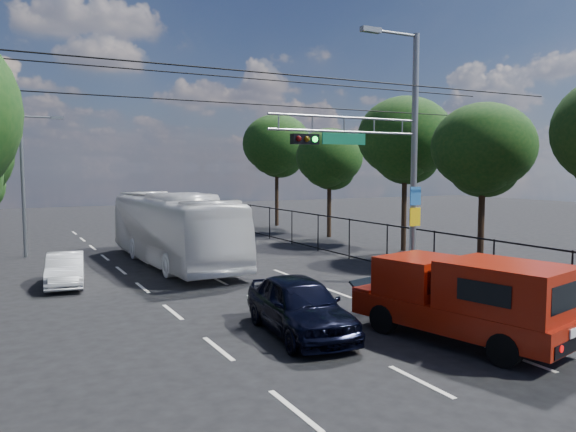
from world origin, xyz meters
TOP-DOWN VIEW (x-y plane):
  - ground at (0.00, 0.00)m, footprint 120.00×120.00m
  - lane_markings at (-0.00, 14.00)m, footprint 6.12×38.00m
  - signal_mast at (5.28, 7.99)m, footprint 6.43×0.39m
  - streetlight_left at (-6.33, 22.00)m, footprint 2.09×0.22m
  - utility_wires at (0.00, 8.83)m, footprint 22.00×5.04m
  - fence_right at (7.60, 12.17)m, footprint 0.06×34.03m
  - tree_right_b at (11.22, 9.02)m, footprint 4.50×4.50m
  - tree_right_c at (11.82, 15.02)m, footprint 5.10×5.10m
  - tree_right_d at (11.42, 22.02)m, footprint 4.32×4.32m
  - tree_right_e at (11.62, 30.02)m, footprint 5.28×5.28m
  - red_pickup at (2.81, 1.61)m, footprint 3.36×6.16m
  - navy_hatchback at (-0.62, 4.12)m, footprint 2.38×4.81m
  - white_bus at (-0.46, 16.62)m, footprint 3.14×11.99m
  - white_van at (-5.50, 13.74)m, footprint 1.81×3.90m

SIDE VIEW (x-z plane):
  - ground at x=0.00m, z-range 0.00..0.00m
  - lane_markings at x=0.00m, z-range 0.00..0.01m
  - white_van at x=-5.50m, z-range 0.00..1.24m
  - navy_hatchback at x=-0.62m, z-range 0.00..1.58m
  - fence_right at x=7.60m, z-range 0.03..2.03m
  - red_pickup at x=2.81m, z-range 0.07..2.25m
  - white_bus at x=-0.46m, z-range 0.00..3.32m
  - streetlight_left at x=-6.33m, z-range 0.40..7.48m
  - tree_right_d at x=11.42m, z-range 1.34..8.36m
  - tree_right_b at x=11.22m, z-range 1.40..8.71m
  - signal_mast at x=5.28m, z-range 0.49..9.99m
  - tree_right_c at x=11.82m, z-range 1.59..9.88m
  - tree_right_e at x=11.62m, z-range 1.65..10.23m
  - utility_wires at x=0.00m, z-range 6.86..7.60m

